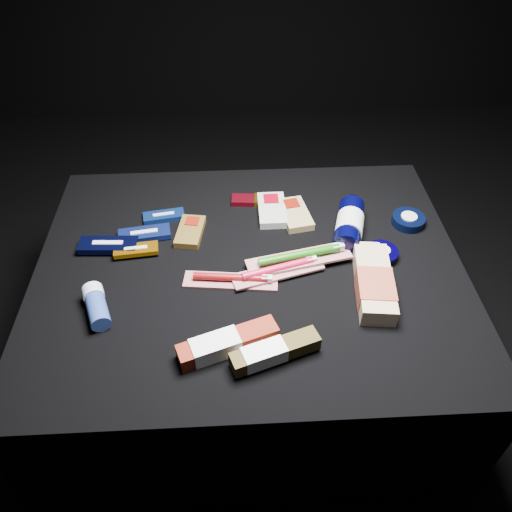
{
  "coord_description": "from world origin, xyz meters",
  "views": [
    {
      "loc": [
        -0.03,
        -0.81,
        1.2
      ],
      "look_at": [
        0.01,
        0.01,
        0.42
      ],
      "focal_mm": 35.0,
      "sensor_mm": 36.0,
      "label": 1
    }
  ],
  "objects_px": {
    "deodorant_stick": "(96,306)",
    "lotion_bottle": "(349,225)",
    "bodywash_bottle": "(374,284)",
    "toothpaste_carton_red": "(224,344)"
  },
  "relations": [
    {
      "from": "bodywash_bottle",
      "to": "toothpaste_carton_red",
      "type": "distance_m",
      "value": 0.35
    },
    {
      "from": "lotion_bottle",
      "to": "bodywash_bottle",
      "type": "xyz_separation_m",
      "value": [
        0.02,
        -0.19,
        -0.01
      ]
    },
    {
      "from": "lotion_bottle",
      "to": "bodywash_bottle",
      "type": "distance_m",
      "value": 0.19
    },
    {
      "from": "lotion_bottle",
      "to": "deodorant_stick",
      "type": "relative_size",
      "value": 1.8
    },
    {
      "from": "lotion_bottle",
      "to": "deodorant_stick",
      "type": "bearing_deg",
      "value": -142.87
    },
    {
      "from": "lotion_bottle",
      "to": "deodorant_stick",
      "type": "distance_m",
      "value": 0.61
    },
    {
      "from": "deodorant_stick",
      "to": "lotion_bottle",
      "type": "bearing_deg",
      "value": 0.81
    },
    {
      "from": "lotion_bottle",
      "to": "bodywash_bottle",
      "type": "height_order",
      "value": "lotion_bottle"
    },
    {
      "from": "bodywash_bottle",
      "to": "toothpaste_carton_red",
      "type": "xyz_separation_m",
      "value": [
        -0.32,
        -0.14,
        -0.0
      ]
    },
    {
      "from": "bodywash_bottle",
      "to": "deodorant_stick",
      "type": "xyz_separation_m",
      "value": [
        -0.59,
        -0.03,
        -0.0
      ]
    }
  ]
}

